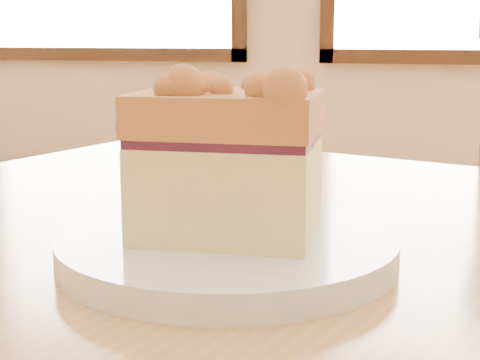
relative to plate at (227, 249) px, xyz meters
The scene contains 2 objects.
plate is the anchor object (origin of this frame).
cake_slice 0.06m from the plate, 121.26° to the left, with size 0.12×0.09×0.10m.
Camera 1 is at (0.10, -0.25, 0.89)m, focal length 55.00 mm.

